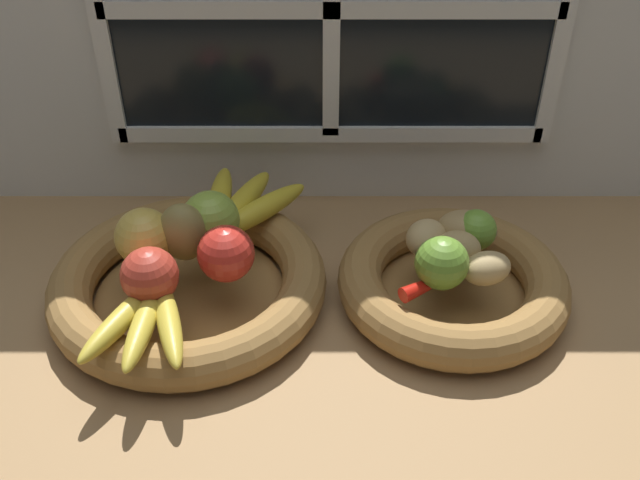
# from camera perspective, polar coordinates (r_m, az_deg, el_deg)

# --- Properties ---
(ground_plane) EXTENTS (1.40, 0.90, 0.03)m
(ground_plane) POSITION_cam_1_polar(r_m,az_deg,el_deg) (0.95, 0.92, -6.73)
(ground_plane) COLOR #9E774C
(back_wall) EXTENTS (1.40, 0.05, 0.55)m
(back_wall) POSITION_cam_1_polar(r_m,az_deg,el_deg) (1.05, 0.85, 16.78)
(back_wall) COLOR silver
(back_wall) RESTS_ON ground_plane
(fruit_bowl_left) EXTENTS (0.37, 0.37, 0.06)m
(fruit_bowl_left) POSITION_cam_1_polar(r_m,az_deg,el_deg) (0.96, -10.50, -3.41)
(fruit_bowl_left) COLOR olive
(fruit_bowl_left) RESTS_ON ground_plane
(fruit_bowl_right) EXTENTS (0.30, 0.30, 0.06)m
(fruit_bowl_right) POSITION_cam_1_polar(r_m,az_deg,el_deg) (0.96, 10.50, -3.39)
(fruit_bowl_right) COLOR olive
(fruit_bowl_right) RESTS_ON ground_plane
(apple_golden_left) EXTENTS (0.08, 0.08, 0.08)m
(apple_golden_left) POSITION_cam_1_polar(r_m,az_deg,el_deg) (0.94, -13.95, 0.24)
(apple_golden_left) COLOR gold
(apple_golden_left) RESTS_ON fruit_bowl_left
(apple_green_back) EXTENTS (0.08, 0.08, 0.08)m
(apple_green_back) POSITION_cam_1_polar(r_m,az_deg,el_deg) (0.95, -8.82, 1.61)
(apple_green_back) COLOR #8CAD3D
(apple_green_back) RESTS_ON fruit_bowl_left
(apple_red_front) EXTENTS (0.07, 0.07, 0.07)m
(apple_red_front) POSITION_cam_1_polar(r_m,az_deg,el_deg) (0.88, -13.53, -2.79)
(apple_red_front) COLOR #B73828
(apple_red_front) RESTS_ON fruit_bowl_left
(apple_red_right) EXTENTS (0.07, 0.07, 0.07)m
(apple_red_right) POSITION_cam_1_polar(r_m,az_deg,el_deg) (0.89, -7.59, -1.09)
(apple_red_right) COLOR red
(apple_red_right) RESTS_ON fruit_bowl_left
(pear_brown) EXTENTS (0.07, 0.06, 0.08)m
(pear_brown) POSITION_cam_1_polar(r_m,az_deg,el_deg) (0.93, -10.94, 0.61)
(pear_brown) COLOR olive
(pear_brown) RESTS_ON fruit_bowl_left
(banana_bunch_front) EXTENTS (0.13, 0.17, 0.03)m
(banana_bunch_front) POSITION_cam_1_polar(r_m,az_deg,el_deg) (0.85, -13.84, -6.17)
(banana_bunch_front) COLOR gold
(banana_bunch_front) RESTS_ON fruit_bowl_left
(banana_bunch_back) EXTENTS (0.15, 0.19, 0.03)m
(banana_bunch_back) POSITION_cam_1_polar(r_m,az_deg,el_deg) (1.01, -6.54, 2.71)
(banana_bunch_back) COLOR gold
(banana_bunch_back) RESTS_ON fruit_bowl_left
(potato_small) EXTENTS (0.07, 0.06, 0.04)m
(potato_small) POSITION_cam_1_polar(r_m,az_deg,el_deg) (0.91, 13.14, -2.15)
(potato_small) COLOR tan
(potato_small) RESTS_ON fruit_bowl_right
(potato_oblong) EXTENTS (0.07, 0.08, 0.05)m
(potato_oblong) POSITION_cam_1_polar(r_m,az_deg,el_deg) (0.94, 8.45, 0.18)
(potato_oblong) COLOR tan
(potato_oblong) RESTS_ON fruit_bowl_right
(potato_large) EXTENTS (0.07, 0.05, 0.05)m
(potato_large) POSITION_cam_1_polar(r_m,az_deg,el_deg) (0.93, 10.87, -0.74)
(potato_large) COLOR tan
(potato_large) RESTS_ON fruit_bowl_right
(potato_back) EXTENTS (0.09, 0.07, 0.05)m
(potato_back) POSITION_cam_1_polar(r_m,az_deg,el_deg) (0.96, 11.64, 0.84)
(potato_back) COLOR #A38451
(potato_back) RESTS_ON fruit_bowl_right
(lime_near) EXTENTS (0.07, 0.07, 0.07)m
(lime_near) POSITION_cam_1_polar(r_m,az_deg,el_deg) (0.89, 9.68, -1.82)
(lime_near) COLOR olive
(lime_near) RESTS_ON fruit_bowl_right
(lime_far) EXTENTS (0.06, 0.06, 0.06)m
(lime_far) POSITION_cam_1_polar(r_m,az_deg,el_deg) (0.96, 12.31, 0.80)
(lime_far) COLOR #6B9E33
(lime_far) RESTS_ON fruit_bowl_right
(chili_pepper) EXTENTS (0.13, 0.09, 0.02)m
(chili_pepper) POSITION_cam_1_polar(r_m,az_deg,el_deg) (0.90, 10.26, -2.91)
(chili_pepper) COLOR red
(chili_pepper) RESTS_ON fruit_bowl_right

